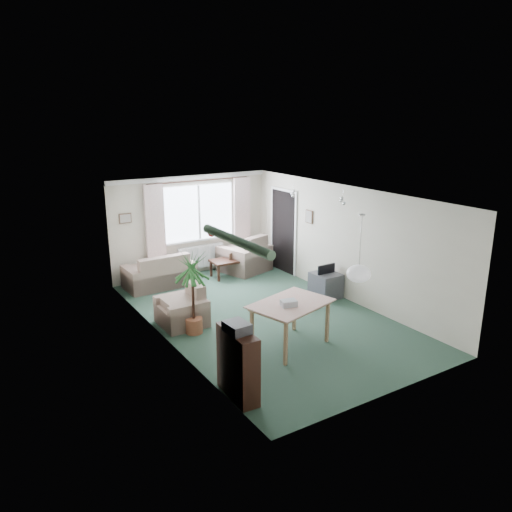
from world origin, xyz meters
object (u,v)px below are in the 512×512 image
dining_table (290,325)px  sofa (159,270)px  armchair_corner (244,252)px  armchair_left (181,305)px  tv_cube (326,285)px  bookshelf (238,364)px  coffee_table (231,268)px  pet_bed (302,303)px  houseplant (193,293)px

dining_table → sofa: bearing=100.2°
armchair_corner → armchair_left: bearing=23.0°
tv_cube → armchair_corner: bearing=100.9°
sofa → bookshelf: 4.99m
armchair_left → coffee_table: 2.95m
dining_table → pet_bed: bearing=46.8°
armchair_corner → armchair_left: armchair_corner is taller
bookshelf → houseplant: houseplant is taller
sofa → dining_table: (0.73, -4.05, -0.00)m
sofa → houseplant: size_ratio=1.01×
sofa → coffee_table: size_ratio=1.63×
coffee_table → armchair_corner: bearing=22.7°
bookshelf → pet_bed: 3.64m
bookshelf → tv_cube: 4.27m
sofa → pet_bed: (2.04, -2.66, -0.33)m
armchair_corner → pet_bed: bearing=69.2°
coffee_table → pet_bed: (0.32, -2.42, -0.16)m
sofa → tv_cube: sofa is taller
sofa → armchair_left: 2.28m
bookshelf → dining_table: (1.52, 0.87, -0.11)m
pet_bed → dining_table: bearing=-133.2°
armchair_left → houseplant: 0.61m
coffee_table → dining_table: size_ratio=0.77×
tv_cube → armchair_left: bearing=173.7°
bookshelf → pet_bed: bearing=41.4°
houseplant → pet_bed: 2.55m
pet_bed → bookshelf: bearing=-141.3°
sofa → bookshelf: size_ratio=1.56×
sofa → tv_cube: size_ratio=2.65×
tv_cube → houseplant: bearing=-178.0°
sofa → bookshelf: bookshelf is taller
houseplant → tv_cube: houseplant is taller
armchair_left → houseplant: (0.03, -0.47, 0.39)m
armchair_left → bookshelf: 2.71m
coffee_table → pet_bed: 2.45m
sofa → armchair_corner: (2.23, -0.02, 0.09)m
sofa → houseplant: (-0.41, -2.71, 0.38)m
dining_table → tv_cube: 2.53m
houseplant → coffee_table: bearing=49.2°
armchair_corner → coffee_table: armchair_corner is taller
armchair_corner → bookshelf: size_ratio=1.06×
coffee_table → pet_bed: bearing=-82.5°
houseplant → pet_bed: (2.45, 0.04, -0.71)m
armchair_corner → armchair_left: size_ratio=1.26×
armchair_left → tv_cube: 3.22m
armchair_left → armchair_corner: bearing=129.4°
armchair_corner → dining_table: size_ratio=0.86×
armchair_corner → armchair_left: (-2.67, -2.22, -0.10)m
armchair_corner → houseplant: (-2.64, -2.68, 0.29)m
dining_table → tv_cube: size_ratio=2.11×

